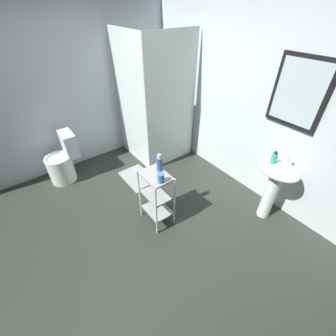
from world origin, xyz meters
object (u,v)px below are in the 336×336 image
object	(u,v)px
pedestal_sink	(275,181)
hand_soap_bottle	(274,158)
rinse_cup	(161,178)
bath_mat	(138,178)
toilet	(63,162)
shampoo_bottle_blue	(159,164)
storage_cart	(157,195)
shower_stall	(154,131)

from	to	relation	value
pedestal_sink	hand_soap_bottle	size ratio (longest dim) A/B	5.51
rinse_cup	bath_mat	world-z (taller)	rinse_cup
toilet	bath_mat	bearing A→B (deg)	52.49
toilet	shampoo_bottle_blue	size ratio (longest dim) A/B	3.54
storage_cart	shampoo_bottle_blue	bearing A→B (deg)	117.71
shower_stall	hand_soap_bottle	xyz separation A→B (m)	(1.97, 0.29, 0.41)
toilet	storage_cart	size ratio (longest dim) A/B	1.03
shampoo_bottle_blue	bath_mat	distance (m)	1.17
hand_soap_bottle	bath_mat	size ratio (longest dim) A/B	0.24
storage_cart	shampoo_bottle_blue	distance (m)	0.41
bath_mat	shampoo_bottle_blue	bearing A→B (deg)	-9.21
shower_stall	storage_cart	world-z (taller)	shower_stall
rinse_cup	hand_soap_bottle	bearing A→B (deg)	64.14
pedestal_sink	storage_cart	size ratio (longest dim) A/B	1.09
pedestal_sink	hand_soap_bottle	xyz separation A→B (m)	(-0.09, -0.02, 0.30)
pedestal_sink	toilet	xyz separation A→B (m)	(-2.32, -1.83, -0.26)
toilet	hand_soap_bottle	xyz separation A→B (m)	(2.23, 1.80, 0.56)
shower_stall	bath_mat	world-z (taller)	shower_stall
storage_cart	rinse_cup	distance (m)	0.38
shower_stall	shampoo_bottle_blue	size ratio (longest dim) A/B	9.30
toilet	hand_soap_bottle	distance (m)	2.92
shower_stall	bath_mat	distance (m)	0.88
toilet	hand_soap_bottle	bearing A→B (deg)	38.98
toilet	shampoo_bottle_blue	xyz separation A→B (m)	(1.49, 0.75, 0.52)
shower_stall	pedestal_sink	bearing A→B (deg)	8.81
hand_soap_bottle	shampoo_bottle_blue	xyz separation A→B (m)	(-0.73, -1.05, -0.04)
shower_stall	rinse_cup	size ratio (longest dim) A/B	18.77
hand_soap_bottle	bath_mat	distance (m)	2.00
pedestal_sink	toilet	bearing A→B (deg)	-141.77
hand_soap_bottle	bath_mat	world-z (taller)	hand_soap_bottle
storage_cart	pedestal_sink	bearing A→B (deg)	56.14
storage_cart	rinse_cup	xyz separation A→B (m)	(0.13, -0.02, 0.36)
hand_soap_bottle	rinse_cup	world-z (taller)	hand_soap_bottle
storage_cart	bath_mat	world-z (taller)	storage_cart
pedestal_sink	shampoo_bottle_blue	bearing A→B (deg)	-127.41
pedestal_sink	shower_stall	bearing A→B (deg)	-171.19
shower_stall	toilet	bearing A→B (deg)	-99.89
shampoo_bottle_blue	pedestal_sink	bearing A→B (deg)	52.59
hand_soap_bottle	shampoo_bottle_blue	size ratio (longest dim) A/B	0.68
pedestal_sink	bath_mat	size ratio (longest dim) A/B	1.35
storage_cart	shower_stall	bearing A→B (deg)	146.54
shower_stall	pedestal_sink	distance (m)	2.08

